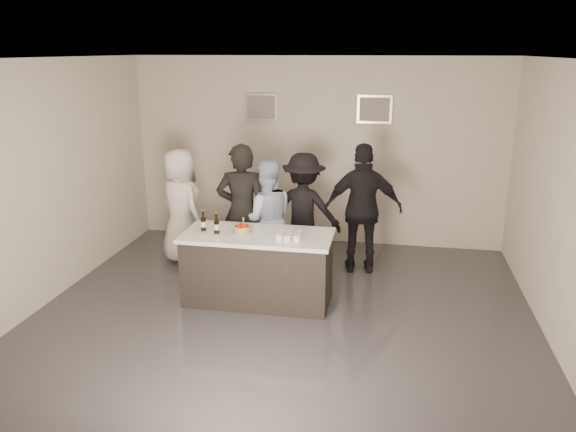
% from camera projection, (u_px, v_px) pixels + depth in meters
% --- Properties ---
extents(floor, '(6.00, 6.00, 0.00)m').
position_uv_depth(floor, '(280.00, 320.00, 6.66)').
color(floor, '#3D3D42').
rests_on(floor, ground).
extents(ceiling, '(6.00, 6.00, 0.00)m').
position_uv_depth(ceiling, '(279.00, 58.00, 5.80)').
color(ceiling, white).
extents(wall_back, '(6.00, 0.04, 3.00)m').
position_uv_depth(wall_back, '(316.00, 152.00, 9.06)').
color(wall_back, beige).
rests_on(wall_back, ground).
extents(wall_front, '(6.00, 0.04, 3.00)m').
position_uv_depth(wall_front, '(182.00, 322.00, 3.41)').
color(wall_front, beige).
rests_on(wall_front, ground).
extents(wall_left, '(0.04, 6.00, 3.00)m').
position_uv_depth(wall_left, '(36.00, 187.00, 6.76)').
color(wall_left, beige).
rests_on(wall_left, ground).
extents(wall_right, '(0.04, 6.00, 3.00)m').
position_uv_depth(wall_right, '(569.00, 212.00, 5.70)').
color(wall_right, beige).
rests_on(wall_right, ground).
extents(picture_left, '(0.54, 0.04, 0.44)m').
position_uv_depth(picture_left, '(261.00, 107.00, 8.99)').
color(picture_left, '#B2B2B7').
rests_on(picture_left, wall_back).
extents(picture_right, '(0.54, 0.04, 0.44)m').
position_uv_depth(picture_right, '(375.00, 109.00, 8.67)').
color(picture_right, '#B2B2B7').
rests_on(picture_right, wall_back).
extents(bar_counter, '(1.86, 0.86, 0.90)m').
position_uv_depth(bar_counter, '(258.00, 267.00, 7.07)').
color(bar_counter, white).
rests_on(bar_counter, ground).
extents(cake, '(0.20, 0.20, 0.07)m').
position_uv_depth(cake, '(242.00, 230.00, 6.97)').
color(cake, orange).
rests_on(cake, bar_counter).
extents(beer_bottle_a, '(0.07, 0.07, 0.26)m').
position_uv_depth(beer_bottle_a, '(203.00, 221.00, 7.03)').
color(beer_bottle_a, black).
rests_on(beer_bottle_a, bar_counter).
extents(beer_bottle_b, '(0.07, 0.07, 0.26)m').
position_uv_depth(beer_bottle_b, '(217.00, 223.00, 6.92)').
color(beer_bottle_b, black).
rests_on(beer_bottle_b, bar_counter).
extents(tumbler_cluster, '(0.30, 0.30, 0.08)m').
position_uv_depth(tumbler_cluster, '(289.00, 235.00, 6.76)').
color(tumbler_cluster, gold).
rests_on(tumbler_cluster, bar_counter).
extents(candles, '(0.24, 0.08, 0.01)m').
position_uv_depth(candles, '(226.00, 238.00, 6.76)').
color(candles, pink).
rests_on(candles, bar_counter).
extents(person_main_black, '(0.76, 0.56, 1.90)m').
position_uv_depth(person_main_black, '(242.00, 212.00, 7.67)').
color(person_main_black, black).
rests_on(person_main_black, ground).
extents(person_main_blue, '(0.96, 0.84, 1.66)m').
position_uv_depth(person_main_blue, '(266.00, 219.00, 7.78)').
color(person_main_blue, silver).
rests_on(person_main_blue, ground).
extents(person_guest_left, '(1.00, 0.93, 1.71)m').
position_uv_depth(person_guest_left, '(181.00, 206.00, 8.32)').
color(person_guest_left, white).
rests_on(person_guest_left, ground).
extents(person_guest_right, '(1.13, 0.57, 1.86)m').
position_uv_depth(person_guest_right, '(363.00, 209.00, 7.91)').
color(person_guest_right, black).
rests_on(person_guest_right, ground).
extents(person_guest_back, '(1.12, 0.68, 1.69)m').
position_uv_depth(person_guest_back, '(304.00, 210.00, 8.15)').
color(person_guest_back, black).
rests_on(person_guest_back, ground).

